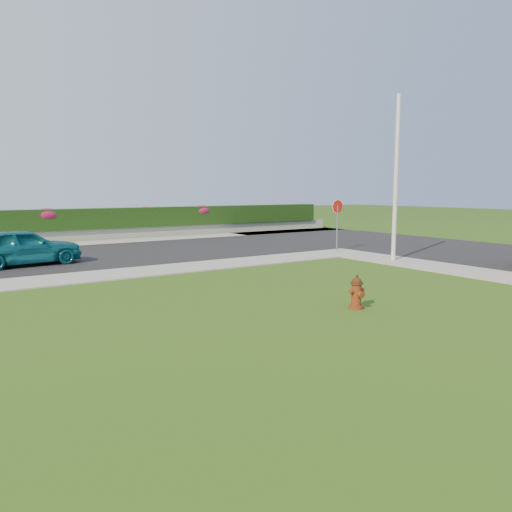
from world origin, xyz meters
TOP-DOWN VIEW (x-y plane):
  - ground at (0.00, 0.00)m, footprint 120.00×120.00m
  - street_far at (-5.00, 14.00)m, footprint 26.00×8.00m
  - sidewalk_far at (-6.00, 9.00)m, footprint 24.00×2.00m
  - curb_corner at (7.00, 9.00)m, footprint 2.00×2.00m
  - sidewalk_beyond at (-1.00, 19.00)m, footprint 34.00×2.00m
  - retaining_wall at (-1.00, 20.50)m, footprint 34.00×0.40m
  - hedge at (-1.00, 20.60)m, footprint 32.00×0.90m
  - fire_hydrant at (0.23, 1.43)m, footprint 0.40×0.38m
  - sedan_teal at (-4.95, 12.51)m, footprint 4.04×2.00m
  - utility_pole at (6.95, 6.13)m, footprint 0.16×0.16m
  - stop_sign at (7.13, 9.42)m, footprint 0.62×0.06m
  - flower_clump_d at (-2.47, 20.50)m, footprint 1.34×0.86m
  - flower_clump_e at (2.77, 20.50)m, footprint 1.03×0.66m
  - flower_clump_f at (6.37, 20.50)m, footprint 1.32×0.85m

SIDE VIEW (x-z plane):
  - ground at x=0.00m, z-range 0.00..0.00m
  - street_far at x=-5.00m, z-range 0.00..0.04m
  - sidewalk_far at x=-6.00m, z-range 0.00..0.04m
  - curb_corner at x=7.00m, z-range 0.00..0.04m
  - sidewalk_beyond at x=-1.00m, z-range 0.00..0.04m
  - retaining_wall at x=-1.00m, z-range 0.00..0.60m
  - fire_hydrant at x=0.23m, z-range -0.02..0.76m
  - sedan_teal at x=-4.95m, z-range 0.04..1.36m
  - hedge at x=-1.00m, z-range 0.60..1.70m
  - flower_clump_d at x=-2.47m, z-range 1.10..1.77m
  - flower_clump_f at x=6.37m, z-range 1.11..1.77m
  - flower_clump_e at x=2.77m, z-range 1.24..1.75m
  - stop_sign at x=7.13m, z-range 0.53..2.82m
  - utility_pole at x=6.95m, z-range 0.00..6.16m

